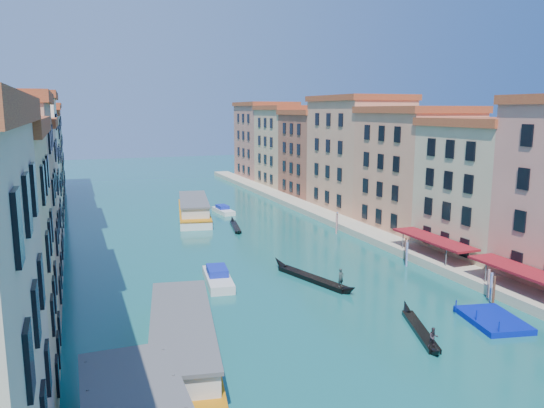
{
  "coord_description": "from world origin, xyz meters",
  "views": [
    {
      "loc": [
        -18.37,
        -12.46,
        18.44
      ],
      "look_at": [
        3.71,
        45.5,
        7.42
      ],
      "focal_mm": 35.0,
      "sensor_mm": 36.0,
      "label": 1
    }
  ],
  "objects_px": {
    "gondola_fore": "(312,277)",
    "vaporetto_near": "(182,340)",
    "vaporetto_far": "(194,209)",
    "blue_dock": "(493,320)",
    "gondola_right": "(421,329)"
  },
  "relations": [
    {
      "from": "vaporetto_far",
      "to": "blue_dock",
      "type": "xyz_separation_m",
      "value": [
        14.28,
        -55.62,
        -1.21
      ]
    },
    {
      "from": "vaporetto_far",
      "to": "gondola_fore",
      "type": "height_order",
      "value": "vaporetto_far"
    },
    {
      "from": "blue_dock",
      "to": "vaporetto_far",
      "type": "bearing_deg",
      "value": 116.01
    },
    {
      "from": "vaporetto_near",
      "to": "gondola_right",
      "type": "bearing_deg",
      "value": 1.91
    },
    {
      "from": "vaporetto_far",
      "to": "gondola_right",
      "type": "bearing_deg",
      "value": -72.49
    },
    {
      "from": "gondola_right",
      "to": "vaporetto_far",
      "type": "bearing_deg",
      "value": 117.16
    },
    {
      "from": "gondola_fore",
      "to": "vaporetto_near",
      "type": "bearing_deg",
      "value": -159.23
    },
    {
      "from": "gondola_right",
      "to": "gondola_fore",
      "type": "bearing_deg",
      "value": 119.05
    },
    {
      "from": "vaporetto_near",
      "to": "vaporetto_far",
      "type": "bearing_deg",
      "value": 86.36
    },
    {
      "from": "vaporetto_near",
      "to": "gondola_fore",
      "type": "bearing_deg",
      "value": 47.75
    },
    {
      "from": "vaporetto_near",
      "to": "gondola_right",
      "type": "relative_size",
      "value": 2.11
    },
    {
      "from": "vaporetto_far",
      "to": "gondola_right",
      "type": "distance_m",
      "value": 55.79
    },
    {
      "from": "vaporetto_near",
      "to": "gondola_right",
      "type": "distance_m",
      "value": 19.72
    },
    {
      "from": "vaporetto_far",
      "to": "gondola_fore",
      "type": "distance_m",
      "value": 39.67
    },
    {
      "from": "vaporetto_far",
      "to": "gondola_right",
      "type": "relative_size",
      "value": 2.19
    }
  ]
}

